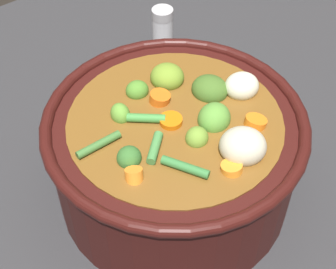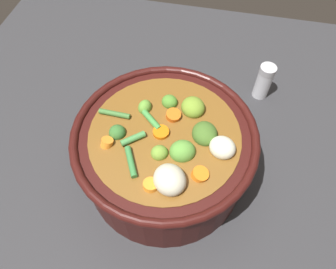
# 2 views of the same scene
# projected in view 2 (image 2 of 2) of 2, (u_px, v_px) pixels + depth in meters

# --- Properties ---
(ground_plane) EXTENTS (1.10, 1.10, 0.00)m
(ground_plane) POSITION_uv_depth(u_px,v_px,m) (165.00, 171.00, 0.62)
(ground_plane) COLOR #2D2D30
(cooking_pot) EXTENTS (0.31, 0.31, 0.16)m
(cooking_pot) POSITION_uv_depth(u_px,v_px,m) (165.00, 152.00, 0.56)
(cooking_pot) COLOR #38110F
(cooking_pot) RESTS_ON ground_plane
(salt_shaker) EXTENTS (0.04, 0.04, 0.09)m
(salt_shaker) POSITION_uv_depth(u_px,v_px,m) (264.00, 81.00, 0.69)
(salt_shaker) COLOR silver
(salt_shaker) RESTS_ON ground_plane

